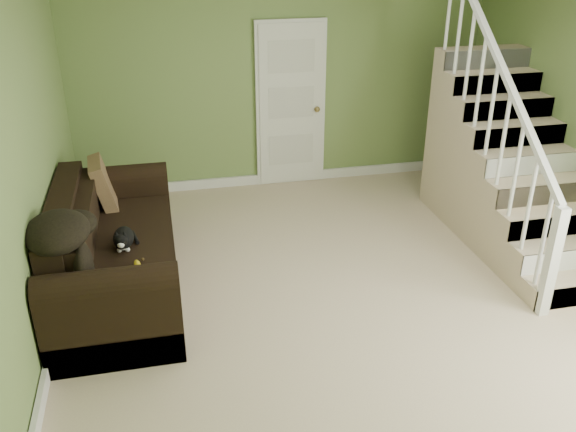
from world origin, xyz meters
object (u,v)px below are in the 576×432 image
side_table (95,221)px  sofa (111,255)px  banana (138,266)px  cat (124,239)px

side_table → sofa: bearing=-77.4°
sofa → banana: sofa is taller
side_table → cat: side_table is taller
banana → cat: bearing=96.8°
sofa → cat: (0.14, -0.17, 0.24)m
side_table → cat: 1.16m
sofa → side_table: size_ratio=3.06×
banana → side_table: bearing=97.9°
sofa → cat: sofa is taller
cat → banana: 0.41m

